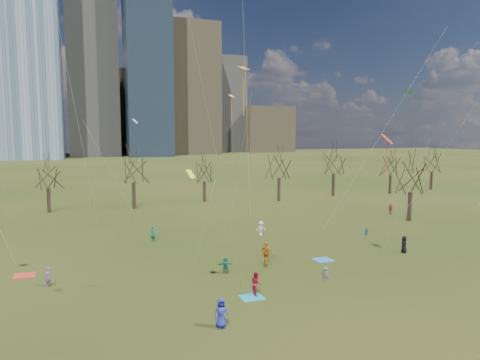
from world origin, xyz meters
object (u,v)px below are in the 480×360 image
object	(u,v)px
blanket_teal	(252,297)
person_4	(266,253)
blanket_crimson	(25,275)
person_2	(256,283)
blanket_navy	(323,260)
person_0	(221,313)

from	to	relation	value
blanket_teal	person_4	xyz separation A→B (m)	(4.16, 6.91, 0.93)
blanket_crimson	person_2	xyz separation A→B (m)	(16.02, -10.34, 0.84)
blanket_teal	blanket_navy	xyz separation A→B (m)	(9.41, 6.01, 0.00)
person_2	person_4	world-z (taller)	person_4
blanket_crimson	person_2	world-z (taller)	person_2
person_0	blanket_navy	bearing A→B (deg)	39.72
blanket_crimson	person_0	world-z (taller)	person_0
blanket_navy	person_0	size ratio (longest dim) A/B	0.90
blanket_teal	blanket_crimson	bearing A→B (deg)	145.60
blanket_crimson	person_2	distance (m)	19.09
blanket_navy	blanket_crimson	xyz separation A→B (m)	(-24.97, 4.64, 0.00)
person_0	person_4	distance (m)	13.10
blanket_crimson	person_0	distance (m)	18.84
blanket_navy	blanket_crimson	bearing A→B (deg)	169.48
person_2	person_4	distance (m)	7.57
blanket_teal	person_2	xyz separation A→B (m)	(0.47, 0.31, 0.84)
blanket_teal	person_0	xyz separation A→B (m)	(-3.44, -3.75, 0.87)
blanket_teal	blanket_crimson	world-z (taller)	same
blanket_navy	person_4	world-z (taller)	person_4
person_0	blanket_teal	bearing A→B (deg)	49.96
blanket_navy	person_4	bearing A→B (deg)	170.27
person_4	blanket_navy	bearing A→B (deg)	-136.18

